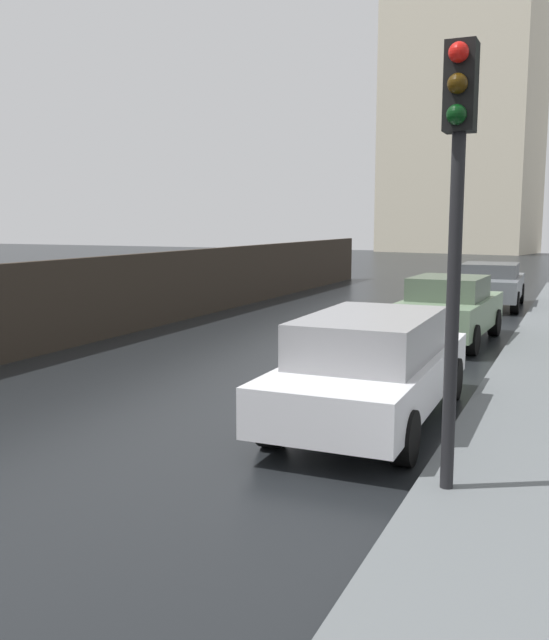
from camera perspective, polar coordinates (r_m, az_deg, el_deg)
car_white_mid_road at (r=9.06m, az=8.05°, el=-3.70°), size 1.80×4.62×1.41m
car_green_far_ahead at (r=15.28m, az=14.14°, el=0.90°), size 1.84×4.03×1.42m
car_grey_behind_camera at (r=21.91m, az=17.25°, el=2.85°), size 1.96×4.13×1.33m
traffic_light at (r=6.33m, az=14.75°, el=10.72°), size 0.26×0.39×3.95m
distant_tower at (r=61.53m, az=15.27°, el=21.17°), size 13.05×8.44×38.37m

